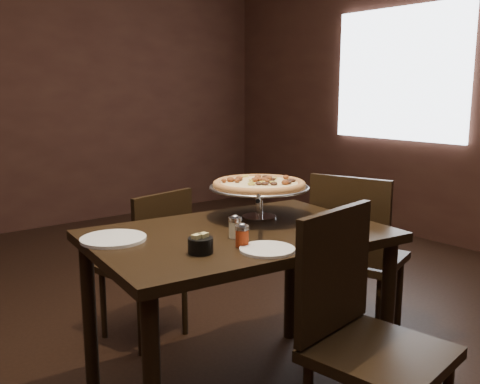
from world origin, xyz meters
TOP-DOWN VIEW (x-y plane):
  - room at (0.06, 0.03)m, footprint 6.04×7.04m
  - dining_table at (0.04, -0.09)m, footprint 1.32×0.96m
  - pizza_stand at (0.27, 0.04)m, footprint 0.47×0.47m
  - parmesan_shaker at (-0.03, -0.15)m, footprint 0.05×0.05m
  - pepper_flake_shaker at (-0.09, -0.27)m, footprint 0.05×0.05m
  - packet_caddy at (-0.26, -0.24)m, footprint 0.09×0.09m
  - napkin_stack at (0.35, -0.32)m, footprint 0.17×0.17m
  - plate_left at (-0.44, 0.12)m, footprint 0.26×0.26m
  - plate_near at (-0.05, -0.37)m, footprint 0.21×0.21m
  - serving_spatula at (0.06, -0.18)m, footprint 0.16×0.16m
  - chair_far at (0.02, 0.65)m, footprint 0.46×0.46m
  - chair_near at (0.12, -0.69)m, footprint 0.50×0.50m
  - chair_side at (0.88, -0.04)m, footprint 0.55×0.55m

SIDE VIEW (x-z plane):
  - chair_far at x=0.02m, z-range 0.04..0.88m
  - chair_side at x=0.88m, z-range 0.04..0.97m
  - chair_near at x=0.12m, z-range 0.04..0.99m
  - dining_table at x=0.04m, z-range 0.28..1.05m
  - plate_near at x=-0.05m, z-range 0.77..0.78m
  - plate_left at x=-0.44m, z-range 0.77..0.78m
  - napkin_stack at x=0.35m, z-range 0.77..0.78m
  - packet_caddy at x=-0.26m, z-range 0.76..0.84m
  - pepper_flake_shaker at x=-0.09m, z-range 0.77..0.86m
  - parmesan_shaker at x=-0.03m, z-range 0.77..0.86m
  - serving_spatula at x=0.06m, z-range 0.91..0.93m
  - pizza_stand at x=0.27m, z-range 0.83..1.02m
  - room at x=0.06m, z-range -0.02..2.82m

